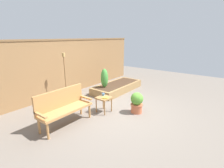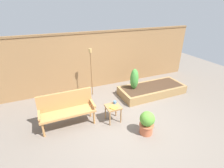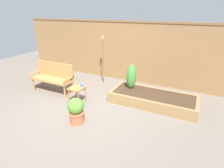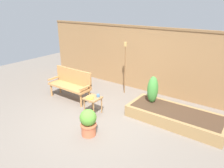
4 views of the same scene
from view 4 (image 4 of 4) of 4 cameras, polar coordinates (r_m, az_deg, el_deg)
ground_plane at (r=5.44m, az=-4.60°, el=-10.09°), size 14.00×14.00×0.00m
fence_back at (r=7.04m, az=9.05°, el=6.71°), size 8.40×0.14×2.16m
garden_bench at (r=6.58m, az=-11.13°, el=0.53°), size 1.44×0.48×0.94m
side_table at (r=5.62m, az=-5.29°, el=-4.46°), size 0.40×0.40×0.48m
cup_on_table at (r=5.58m, az=-3.85°, el=-3.19°), size 0.12×0.08×0.08m
book_on_table at (r=5.54m, az=-6.08°, el=-3.77°), size 0.23×0.23×0.03m
potted_boxwood at (r=4.78m, az=-6.51°, el=-10.28°), size 0.38×0.38×0.64m
raised_planter_bed at (r=5.57m, az=16.91°, el=-8.47°), size 2.40×1.00×0.30m
shrub_near_bench at (r=5.66m, az=11.08°, el=-1.51°), size 0.29×0.29×0.74m
tiki_torch at (r=6.68m, az=3.60°, el=6.85°), size 0.10×0.10×1.71m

